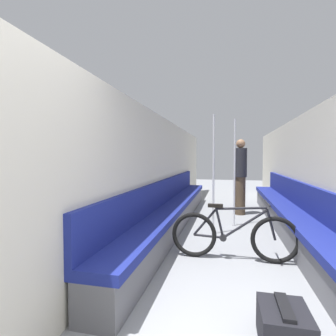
{
  "coord_description": "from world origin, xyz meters",
  "views": [
    {
      "loc": [
        -0.02,
        -1.19,
        1.38
      ],
      "look_at": [
        -0.95,
        2.86,
        1.2
      ],
      "focal_mm": 28.0,
      "sensor_mm": 36.0,
      "label": 1
    }
  ],
  "objects_px": {
    "grab_pole_far": "(213,176)",
    "bench_seat_row_left": "(173,211)",
    "bicycle": "(233,236)",
    "grab_pole_near": "(234,174)",
    "bench_seat_row_right": "(290,216)",
    "passenger_standing": "(240,176)",
    "luggage_bag": "(284,327)"
  },
  "relations": [
    {
      "from": "bench_seat_row_left",
      "to": "luggage_bag",
      "type": "distance_m",
      "value": 3.37
    },
    {
      "from": "bicycle",
      "to": "grab_pole_near",
      "type": "distance_m",
      "value": 1.96
    },
    {
      "from": "bicycle",
      "to": "passenger_standing",
      "type": "height_order",
      "value": "passenger_standing"
    },
    {
      "from": "bench_seat_row_left",
      "to": "passenger_standing",
      "type": "height_order",
      "value": "passenger_standing"
    },
    {
      "from": "bench_seat_row_right",
      "to": "passenger_standing",
      "type": "relative_size",
      "value": 3.59
    },
    {
      "from": "grab_pole_far",
      "to": "luggage_bag",
      "type": "bearing_deg",
      "value": -76.44
    },
    {
      "from": "bench_seat_row_right",
      "to": "passenger_standing",
      "type": "xyz_separation_m",
      "value": [
        -0.8,
        1.46,
        0.62
      ]
    },
    {
      "from": "bench_seat_row_left",
      "to": "grab_pole_far",
      "type": "height_order",
      "value": "grab_pole_far"
    },
    {
      "from": "bench_seat_row_right",
      "to": "bicycle",
      "type": "xyz_separation_m",
      "value": [
        -1.02,
        -1.47,
        0.02
      ]
    },
    {
      "from": "luggage_bag",
      "to": "grab_pole_near",
      "type": "bearing_deg",
      "value": 94.71
    },
    {
      "from": "grab_pole_far",
      "to": "bench_seat_row_left",
      "type": "bearing_deg",
      "value": 158.55
    },
    {
      "from": "luggage_bag",
      "to": "bench_seat_row_left",
      "type": "bearing_deg",
      "value": 115.55
    },
    {
      "from": "bicycle",
      "to": "grab_pole_far",
      "type": "xyz_separation_m",
      "value": [
        -0.33,
        1.15,
        0.71
      ]
    },
    {
      "from": "bicycle",
      "to": "passenger_standing",
      "type": "bearing_deg",
      "value": 103.25
    },
    {
      "from": "passenger_standing",
      "to": "grab_pole_near",
      "type": "bearing_deg",
      "value": 87.06
    },
    {
      "from": "grab_pole_near",
      "to": "passenger_standing",
      "type": "distance_m",
      "value": 1.11
    },
    {
      "from": "grab_pole_near",
      "to": "grab_pole_far",
      "type": "relative_size",
      "value": 1.0
    },
    {
      "from": "bench_seat_row_right",
      "to": "passenger_standing",
      "type": "height_order",
      "value": "passenger_standing"
    },
    {
      "from": "bicycle",
      "to": "luggage_bag",
      "type": "distance_m",
      "value": 1.62
    },
    {
      "from": "bench_seat_row_left",
      "to": "bench_seat_row_right",
      "type": "height_order",
      "value": "same"
    },
    {
      "from": "passenger_standing",
      "to": "luggage_bag",
      "type": "bearing_deg",
      "value": 96.98
    },
    {
      "from": "grab_pole_near",
      "to": "luggage_bag",
      "type": "bearing_deg",
      "value": -85.29
    },
    {
      "from": "grab_pole_far",
      "to": "passenger_standing",
      "type": "xyz_separation_m",
      "value": [
        0.54,
        1.77,
        -0.11
      ]
    },
    {
      "from": "grab_pole_near",
      "to": "luggage_bag",
      "type": "distance_m",
      "value": 3.53
    },
    {
      "from": "bicycle",
      "to": "bench_seat_row_right",
      "type": "bearing_deg",
      "value": 72.71
    },
    {
      "from": "grab_pole_near",
      "to": "passenger_standing",
      "type": "height_order",
      "value": "grab_pole_near"
    },
    {
      "from": "bench_seat_row_left",
      "to": "grab_pole_far",
      "type": "bearing_deg",
      "value": -21.45
    },
    {
      "from": "passenger_standing",
      "to": "grab_pole_far",
      "type": "bearing_deg",
      "value": 78.49
    },
    {
      "from": "grab_pole_near",
      "to": "grab_pole_far",
      "type": "height_order",
      "value": "same"
    },
    {
      "from": "bench_seat_row_left",
      "to": "grab_pole_far",
      "type": "xyz_separation_m",
      "value": [
        0.8,
        -0.31,
        0.73
      ]
    },
    {
      "from": "grab_pole_far",
      "to": "luggage_bag",
      "type": "xyz_separation_m",
      "value": [
        0.66,
        -2.73,
        -0.9
      ]
    },
    {
      "from": "bench_seat_row_right",
      "to": "grab_pole_near",
      "type": "relative_size",
      "value": 3.03
    }
  ]
}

